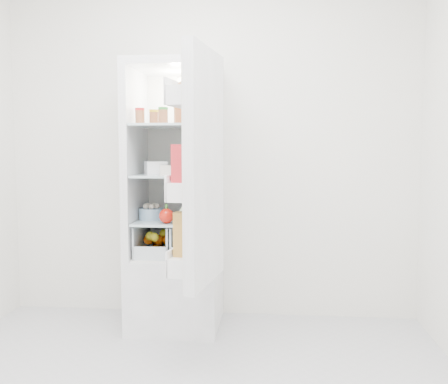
# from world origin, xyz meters

# --- Properties ---
(room_walls) EXTENTS (3.02, 3.02, 2.61)m
(room_walls) POSITION_xyz_m (0.00, 0.00, 1.59)
(room_walls) COLOR white
(room_walls) RESTS_ON ground
(refrigerator) EXTENTS (0.60, 0.60, 1.80)m
(refrigerator) POSITION_xyz_m (-0.20, 1.25, 0.67)
(refrigerator) COLOR silver
(refrigerator) RESTS_ON ground
(shelf_low) EXTENTS (0.49, 0.53, 0.01)m
(shelf_low) POSITION_xyz_m (-0.20, 1.19, 0.74)
(shelf_low) COLOR silver
(shelf_low) RESTS_ON refrigerator
(shelf_mid) EXTENTS (0.49, 0.53, 0.02)m
(shelf_mid) POSITION_xyz_m (-0.20, 1.19, 1.05)
(shelf_mid) COLOR silver
(shelf_mid) RESTS_ON refrigerator
(shelf_top) EXTENTS (0.49, 0.53, 0.02)m
(shelf_top) POSITION_xyz_m (-0.20, 1.19, 1.38)
(shelf_top) COLOR silver
(shelf_top) RESTS_ON refrigerator
(crisper_left) EXTENTS (0.23, 0.46, 0.22)m
(crisper_left) POSITION_xyz_m (-0.32, 1.19, 0.61)
(crisper_left) COLOR silver
(crisper_left) RESTS_ON refrigerator
(crisper_right) EXTENTS (0.23, 0.46, 0.22)m
(crisper_right) POSITION_xyz_m (-0.08, 1.19, 0.61)
(crisper_right) COLOR silver
(crisper_right) RESTS_ON refrigerator
(condiment_jars) EXTENTS (0.46, 0.16, 0.08)m
(condiment_jars) POSITION_xyz_m (-0.20, 1.07, 1.43)
(condiment_jars) COLOR #B21919
(condiment_jars) RESTS_ON shelf_top
(squeeze_bottle) EXTENTS (0.06, 0.06, 0.16)m
(squeeze_bottle) POSITION_xyz_m (0.01, 1.17, 1.47)
(squeeze_bottle) COLOR white
(squeeze_bottle) RESTS_ON shelf_top
(tub_white) EXTENTS (0.18, 0.18, 0.09)m
(tub_white) POSITION_xyz_m (-0.32, 1.12, 1.10)
(tub_white) COLOR white
(tub_white) RESTS_ON shelf_mid
(tub_cream) EXTENTS (0.13, 0.13, 0.06)m
(tub_cream) POSITION_xyz_m (-0.21, 1.03, 1.09)
(tub_cream) COLOR white
(tub_cream) RESTS_ON shelf_mid
(tin_red) EXTENTS (0.13, 0.13, 0.07)m
(tin_red) POSITION_xyz_m (-0.05, 0.96, 1.09)
(tin_red) COLOR red
(tin_red) RESTS_ON shelf_mid
(foil_tray) EXTENTS (0.18, 0.16, 0.04)m
(foil_tray) POSITION_xyz_m (-0.25, 1.24, 1.08)
(foil_tray) COLOR #B6B6BA
(foil_tray) RESTS_ON shelf_mid
(red_cabbage) EXTENTS (0.19, 0.19, 0.19)m
(red_cabbage) POSITION_xyz_m (-0.05, 1.18, 0.84)
(red_cabbage) COLOR #581E53
(red_cabbage) RESTS_ON shelf_low
(bell_pepper) EXTENTS (0.10, 0.10, 0.10)m
(bell_pepper) POSITION_xyz_m (-0.22, 1.00, 0.80)
(bell_pepper) COLOR red
(bell_pepper) RESTS_ON shelf_low
(mushroom_bowl) EXTENTS (0.18, 0.18, 0.08)m
(mushroom_bowl) POSITION_xyz_m (-0.36, 1.17, 0.79)
(mushroom_bowl) COLOR #99C2E5
(mushroom_bowl) RESTS_ON shelf_low
(salad_bag) EXTENTS (0.12, 0.12, 0.12)m
(salad_bag) POSITION_xyz_m (-0.07, 0.97, 0.81)
(salad_bag) COLOR #B8CC99
(salad_bag) RESTS_ON shelf_low
(citrus_pile) EXTENTS (0.20, 0.31, 0.16)m
(citrus_pile) POSITION_xyz_m (-0.33, 1.15, 0.59)
(citrus_pile) COLOR #E2610B
(citrus_pile) RESTS_ON refrigerator
(veg_pile) EXTENTS (0.16, 0.30, 0.10)m
(veg_pile) POSITION_xyz_m (-0.07, 1.18, 0.56)
(veg_pile) COLOR #26511B
(veg_pile) RESTS_ON refrigerator
(fridge_door) EXTENTS (0.25, 0.60, 1.30)m
(fridge_door) POSITION_xyz_m (0.06, 0.61, 1.09)
(fridge_door) COLOR silver
(fridge_door) RESTS_ON refrigerator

